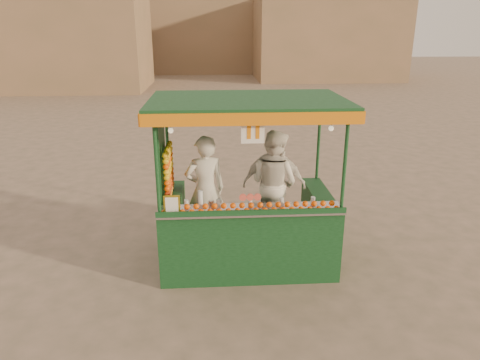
{
  "coord_description": "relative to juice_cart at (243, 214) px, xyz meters",
  "views": [
    {
      "loc": [
        -0.44,
        -5.57,
        3.26
      ],
      "look_at": [
        -0.07,
        0.28,
        1.22
      ],
      "focal_mm": 33.17,
      "sensor_mm": 36.0,
      "label": 1
    }
  ],
  "objects": [
    {
      "name": "ground",
      "position": [
        0.04,
        -0.12,
        -0.76
      ],
      "size": [
        90.0,
        90.0,
        0.0
      ],
      "primitive_type": "plane",
      "color": "brown",
      "rests_on": "ground"
    },
    {
      "name": "juice_cart",
      "position": [
        0.0,
        0.0,
        0.0
      ],
      "size": [
        2.61,
        1.69,
        2.37
      ],
      "color": "#0E3416",
      "rests_on": "ground"
    },
    {
      "name": "vendor_left",
      "position": [
        -0.52,
        0.22,
        0.3
      ],
      "size": [
        0.65,
        0.5,
        1.58
      ],
      "rotation": [
        0.0,
        0.0,
        3.37
      ],
      "color": "beige",
      "rests_on": "ground"
    },
    {
      "name": "building_left",
      "position": [
        -8.96,
        19.88,
        2.24
      ],
      "size": [
        10.0,
        6.0,
        6.0
      ],
      "primitive_type": "cube",
      "color": "#8B6A4F",
      "rests_on": "ground"
    },
    {
      "name": "building_right",
      "position": [
        7.04,
        23.88,
        1.74
      ],
      "size": [
        9.0,
        6.0,
        5.0
      ],
      "primitive_type": "cube",
      "color": "#8B6A4F",
      "rests_on": "ground"
    },
    {
      "name": "building_center",
      "position": [
        -1.96,
        29.88,
        2.74
      ],
      "size": [
        14.0,
        7.0,
        7.0
      ],
      "primitive_type": "cube",
      "color": "#8B6A4F",
      "rests_on": "ground"
    },
    {
      "name": "vendor_right",
      "position": [
        0.48,
        0.38,
        0.3
      ],
      "size": [
        0.98,
        0.56,
        1.57
      ],
      "rotation": [
        0.0,
        0.0,
        2.94
      ],
      "color": "silver",
      "rests_on": "ground"
    },
    {
      "name": "vendor_middle",
      "position": [
        0.48,
        0.4,
        0.31
      ],
      "size": [
        0.98,
        0.97,
        1.6
      ],
      "rotation": [
        0.0,
        0.0,
        2.38
      ],
      "color": "white",
      "rests_on": "ground"
    }
  ]
}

